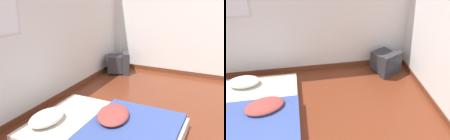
% 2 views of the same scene
% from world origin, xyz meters
% --- Properties ---
extents(wall_back, '(7.69, 0.08, 2.60)m').
position_xyz_m(wall_back, '(-0.01, 2.90, 1.29)').
color(wall_back, white).
rests_on(wall_back, ground_plane).
extents(mattress_bed, '(1.34, 1.78, 0.30)m').
position_xyz_m(mattress_bed, '(-0.21, 1.64, 0.11)').
color(mattress_bed, beige).
rests_on(mattress_bed, ground_plane).
extents(crt_tv, '(0.57, 0.59, 0.46)m').
position_xyz_m(crt_tv, '(2.17, 2.54, 0.22)').
color(crt_tv, '#333338').
rests_on(crt_tv, ground_plane).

